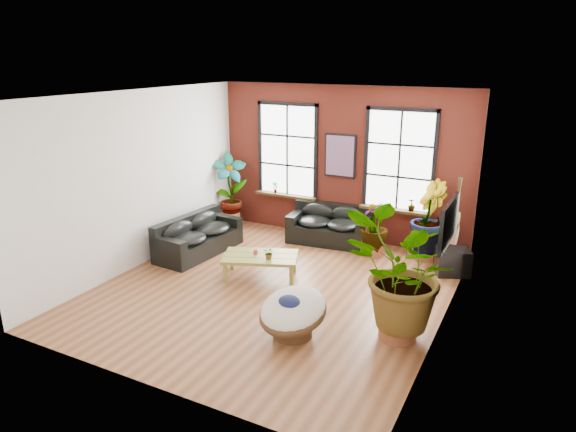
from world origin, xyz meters
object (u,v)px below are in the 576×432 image
Objects in this scene: sofa_back at (330,226)px; papasan_chair at (293,312)px; sofa_left at (197,237)px; coffee_table at (260,258)px.

papasan_chair is at bearing -81.15° from sofa_back.
sofa_left is 4.03m from papasan_chair.
papasan_chair is (1.53, -1.66, 0.00)m from coffee_table.
sofa_back is at bearing 121.53° from papasan_chair.
sofa_back is 4.26m from papasan_chair.
sofa_back reaches higher than coffee_table.
papasan_chair is at bearing -117.85° from sofa_left.
papasan_chair reaches higher than coffee_table.
sofa_left is (-2.30, -1.96, -0.02)m from sofa_back.
papasan_chair is at bearing -69.21° from coffee_table.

